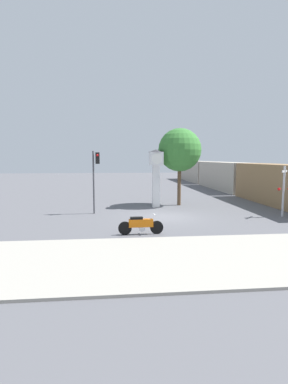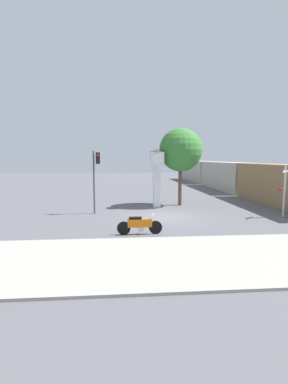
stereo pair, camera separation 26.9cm
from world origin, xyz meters
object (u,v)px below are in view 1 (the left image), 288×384
Objects in this scene: clock_tower at (156,169)px; traffic_light at (95,171)px; freight_train at (224,176)px; street_tree at (180,150)px; motorcycle at (141,225)px; railroad_crossing_signal at (284,189)px.

clock_tower is 1.04× the size of traffic_light.
traffic_light reaches higher than freight_train.
traffic_light is 0.70× the size of street_tree.
freight_train is (12.63, 21.58, 1.20)m from motorcycle.
railroad_crossing_signal reaches higher than freight_train.
traffic_light is 1.30× the size of railroad_crossing_signal.
traffic_light is 7.56m from street_tree.
railroad_crossing_signal is at bearing -31.39° from clock_tower.
clock_tower reaches higher than motorcycle.
freight_train is 6.18× the size of street_tree.
motorcycle is 0.51× the size of clock_tower.
railroad_crossing_signal is at bearing 19.27° from motorcycle.
clock_tower is 2.69m from street_tree.
freight_train is 11.54× the size of railroad_crossing_signal.
traffic_light is at bearing 111.99° from motorcycle.
railroad_crossing_signal is (12.53, -2.48, -1.16)m from traffic_light.
street_tree is at bearing 25.22° from traffic_light.
freight_train is at bearing 81.35° from railroad_crossing_signal.
street_tree reaches higher than motorcycle.
freight_train is (10.63, 13.08, -1.36)m from clock_tower.
clock_tower is 0.72× the size of street_tree.
motorcycle is 0.06× the size of freight_train.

